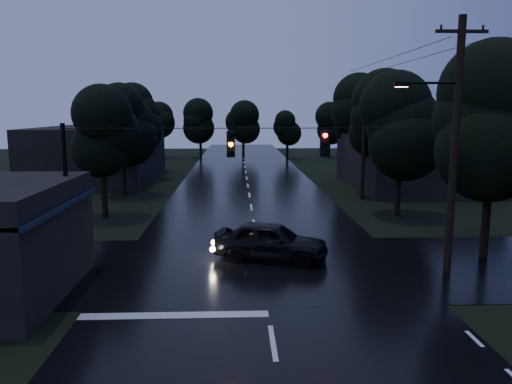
{
  "coord_description": "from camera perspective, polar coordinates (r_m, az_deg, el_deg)",
  "views": [
    {
      "loc": [
        -0.99,
        -8.09,
        6.43
      ],
      "look_at": [
        -0.14,
        13.47,
        2.94
      ],
      "focal_mm": 35.0,
      "sensor_mm": 36.0,
      "label": 1
    }
  ],
  "objects": [
    {
      "name": "tree_right_c",
      "position": [
        49.38,
        10.97,
        8.96
      ],
      "size": [
        4.76,
        4.76,
        10.03
      ],
      "color": "black",
      "rests_on": "ground"
    },
    {
      "name": "car",
      "position": [
        21.86,
        1.72,
        -5.61
      ],
      "size": [
        5.33,
        3.4,
        1.69
      ],
      "primitive_type": "imported",
      "rotation": [
        0.0,
        0.0,
        1.26
      ],
      "color": "black",
      "rests_on": "ground"
    },
    {
      "name": "span_signals",
      "position": [
        19.18,
        2.38,
        5.64
      ],
      "size": [
        15.0,
        0.37,
        1.12
      ],
      "color": "black",
      "rests_on": "ground"
    },
    {
      "name": "utility_pole_far",
      "position": [
        37.36,
        12.19,
        5.07
      ],
      "size": [
        2.0,
        0.3,
        7.5
      ],
      "color": "black",
      "rests_on": "ground"
    },
    {
      "name": "cross_street",
      "position": [
        21.12,
        0.54,
        -8.53
      ],
      "size": [
        60.0,
        9.0,
        0.02
      ],
      "primitive_type": "cube",
      "color": "black",
      "rests_on": "ground"
    },
    {
      "name": "tree_left_a",
      "position": [
        31.16,
        -17.27,
        6.6
      ],
      "size": [
        3.92,
        3.92,
        8.26
      ],
      "color": "black",
      "rests_on": "ground"
    },
    {
      "name": "main_road",
      "position": [
        38.64,
        -0.76,
        -0.39
      ],
      "size": [
        12.0,
        120.0,
        0.02
      ],
      "primitive_type": "cube",
      "color": "black",
      "rests_on": "ground"
    },
    {
      "name": "tree_right_b",
      "position": [
        39.54,
        13.42,
        8.31
      ],
      "size": [
        4.48,
        4.48,
        9.44
      ],
      "color": "black",
      "rests_on": "ground"
    },
    {
      "name": "tree_left_c",
      "position": [
        48.97,
        -13.25,
        8.44
      ],
      "size": [
        4.48,
        4.48,
        9.44
      ],
      "color": "black",
      "rests_on": "ground"
    },
    {
      "name": "building_far_left",
      "position": [
        49.97,
        -17.4,
        4.26
      ],
      "size": [
        10.0,
        16.0,
        5.0
      ],
      "primitive_type": "cube",
      "color": "black",
      "rests_on": "ground"
    },
    {
      "name": "anchor_pole_left",
      "position": [
        20.46,
        -20.78,
        -1.06
      ],
      "size": [
        0.18,
        0.18,
        6.0
      ],
      "primitive_type": "cylinder",
      "color": "black",
      "rests_on": "ground"
    },
    {
      "name": "tree_corner_near",
      "position": [
        23.79,
        25.48,
        7.26
      ],
      "size": [
        4.48,
        4.48,
        9.44
      ],
      "color": "black",
      "rests_on": "ground"
    },
    {
      "name": "tree_right_a",
      "position": [
        31.72,
        16.24,
        7.37
      ],
      "size": [
        4.2,
        4.2,
        8.85
      ],
      "color": "black",
      "rests_on": "ground"
    },
    {
      "name": "tree_left_b",
      "position": [
        39.06,
        -15.14,
        7.69
      ],
      "size": [
        4.2,
        4.2,
        8.85
      ],
      "color": "black",
      "rests_on": "ground"
    },
    {
      "name": "building_far_right",
      "position": [
        44.88,
        17.29,
        3.37
      ],
      "size": [
        10.0,
        14.0,
        4.4
      ],
      "primitive_type": "cube",
      "color": "black",
      "rests_on": "ground"
    },
    {
      "name": "utility_pole_main",
      "position": [
        20.89,
        21.55,
        5.34
      ],
      "size": [
        3.5,
        0.3,
        10.0
      ],
      "color": "black",
      "rests_on": "ground"
    }
  ]
}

